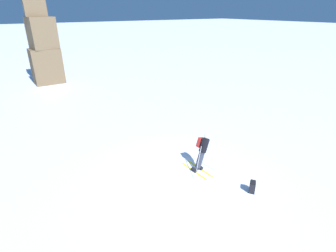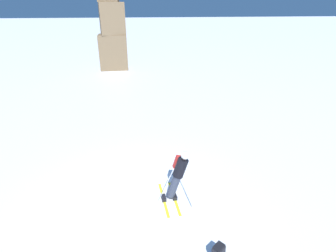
# 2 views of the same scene
# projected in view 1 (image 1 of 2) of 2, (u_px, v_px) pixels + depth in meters

# --- Properties ---
(ground_plane) EXTENTS (300.00, 300.00, 0.00)m
(ground_plane) POSITION_uv_depth(u_px,v_px,m) (178.00, 177.00, 11.47)
(ground_plane) COLOR white
(skier) EXTENTS (1.29, 1.69, 1.76)m
(skier) POSITION_uv_depth(u_px,v_px,m) (202.00, 149.00, 11.79)
(skier) COLOR yellow
(skier) RESTS_ON ground
(rock_pillar) EXTENTS (2.67, 2.35, 9.40)m
(rock_pillar) POSITION_uv_depth(u_px,v_px,m) (42.00, 42.00, 24.62)
(rock_pillar) COLOR brown
(rock_pillar) RESTS_ON ground
(spare_backpack) EXTENTS (0.37, 0.36, 0.50)m
(spare_backpack) POSITION_uv_depth(u_px,v_px,m) (252.00, 187.00, 10.47)
(spare_backpack) COLOR black
(spare_backpack) RESTS_ON ground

